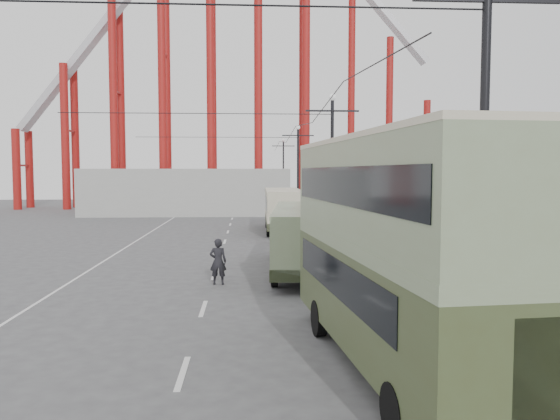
{
  "coord_description": "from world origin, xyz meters",
  "views": [
    {
      "loc": [
        0.52,
        -14.5,
        4.67
      ],
      "look_at": [
        1.96,
        9.4,
        3.0
      ],
      "focal_mm": 35.0,
      "sensor_mm": 36.0,
      "label": 1
    }
  ],
  "objects": [
    {
      "name": "ground",
      "position": [
        0.0,
        0.0,
        0.0
      ],
      "size": [
        160.0,
        160.0,
        0.0
      ],
      "primitive_type": "plane",
      "color": "#48484A",
      "rests_on": "ground"
    },
    {
      "name": "lamp_post_mid",
      "position": [
        5.6,
        18.0,
        4.68
      ],
      "size": [
        3.2,
        0.44,
        9.32
      ],
      "color": "black",
      "rests_on": "ground"
    },
    {
      "name": "pedestrian",
      "position": [
        -0.7,
        8.03,
        0.96
      ],
      "size": [
        0.72,
        0.49,
        1.92
      ],
      "primitive_type": "imported",
      "rotation": [
        0.0,
        0.0,
        3.1
      ],
      "color": "black",
      "rests_on": "ground"
    },
    {
      "name": "lamp_post_near",
      "position": [
        5.6,
        -3.0,
        7.86
      ],
      "size": [
        3.2,
        0.44,
        10.8
      ],
      "color": "black",
      "rests_on": "ground"
    },
    {
      "name": "single_decker_cream",
      "position": [
        3.32,
        27.97,
        1.86
      ],
      "size": [
        2.91,
        10.68,
        3.31
      ],
      "rotation": [
        0.0,
        0.0,
        -0.02
      ],
      "color": "beige",
      "rests_on": "ground"
    },
    {
      "name": "lamp_post_distant",
      "position": [
        5.6,
        62.0,
        4.68
      ],
      "size": [
        3.2,
        0.44,
        9.32
      ],
      "color": "black",
      "rests_on": "ground"
    },
    {
      "name": "single_decker_green",
      "position": [
        3.03,
        10.86,
        1.7
      ],
      "size": [
        3.41,
        10.81,
        3.01
      ],
      "rotation": [
        0.0,
        0.0,
        -0.09
      ],
      "color": "gray",
      "rests_on": "ground"
    },
    {
      "name": "lamp_post_far",
      "position": [
        5.6,
        40.0,
        4.68
      ],
      "size": [
        3.2,
        0.44,
        9.32
      ],
      "color": "black",
      "rests_on": "ground"
    },
    {
      "name": "roller_coaster",
      "position": [
        -2.49,
        56.89,
        22.92
      ],
      "size": [
        52.95,
        5.0,
        55.48
      ],
      "color": "maroon",
      "rests_on": "ground"
    },
    {
      "name": "double_decker_bus",
      "position": [
        3.96,
        -2.06,
        3.08
      ],
      "size": [
        3.49,
        10.44,
        5.5
      ],
      "rotation": [
        0.0,
        0.0,
        0.09
      ],
      "color": "#3C4525",
      "rests_on": "ground"
    },
    {
      "name": "road_markings",
      "position": [
        -0.86,
        19.7,
        0.01
      ],
      "size": [
        12.52,
        120.0,
        0.01
      ],
      "color": "silver",
      "rests_on": "ground"
    },
    {
      "name": "fairground_shed",
      "position": [
        -6.0,
        47.0,
        2.5
      ],
      "size": [
        22.0,
        10.0,
        5.0
      ],
      "primitive_type": "cube",
      "color": "#9A9A95",
      "rests_on": "ground"
    }
  ]
}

